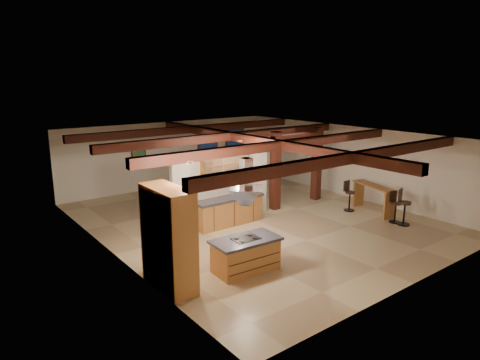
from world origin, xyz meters
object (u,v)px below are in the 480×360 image
at_px(dining_table, 223,190).
at_px(sofa, 214,175).
at_px(bar_counter, 373,194).
at_px(kitchen_island, 246,254).

xyz_separation_m(dining_table, sofa, (1.30, 2.57, 0.00)).
bearing_deg(sofa, dining_table, 77.62).
bearing_deg(bar_counter, dining_table, 123.40).
height_order(dining_table, bar_counter, bar_counter).
bearing_deg(sofa, kitchen_island, 75.16).
relative_size(kitchen_island, sofa, 0.78).
bearing_deg(dining_table, sofa, 61.81).
bearing_deg(kitchen_island, dining_table, 59.75).
distance_m(kitchen_island, dining_table, 6.85).
distance_m(dining_table, sofa, 2.88).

